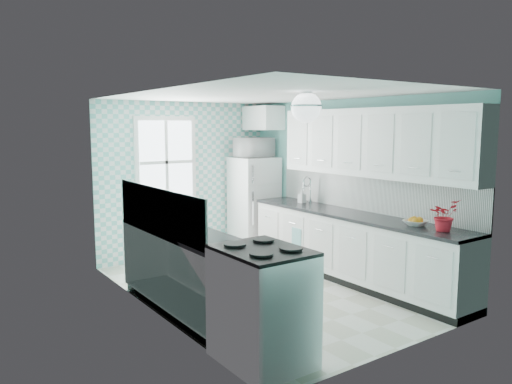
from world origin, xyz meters
TOP-DOWN VIEW (x-y plane):
  - floor at (0.00, 0.00)m, footprint 3.00×4.40m
  - ceiling at (0.00, 0.00)m, footprint 3.00×4.40m
  - wall_back at (0.00, 2.21)m, footprint 3.00×0.02m
  - wall_front at (0.00, -2.21)m, footprint 3.00×0.02m
  - wall_left at (-1.51, 0.00)m, footprint 0.02×4.40m
  - wall_right at (1.51, 0.00)m, footprint 0.02×4.40m
  - accent_wall at (0.00, 2.19)m, footprint 3.00×0.01m
  - window at (-0.35, 2.16)m, footprint 1.04×0.05m
  - backsplash_right at (1.49, -0.40)m, footprint 0.02×3.60m
  - backsplash_left at (-1.49, -0.07)m, footprint 0.02×2.15m
  - upper_cabinets_right at (1.33, -0.60)m, footprint 0.33×3.20m
  - upper_cabinet_fridge at (1.30, 1.83)m, footprint 0.40×0.74m
  - ceiling_light at (0.00, -0.80)m, footprint 0.34×0.34m
  - base_cabinets_right at (1.20, -0.40)m, footprint 0.60×3.60m
  - countertop_right at (1.19, -0.40)m, footprint 0.63×3.60m
  - base_cabinets_left at (-1.20, -0.07)m, footprint 0.60×2.15m
  - countertop_left at (-1.19, -0.07)m, footprint 0.63×2.15m
  - fridge at (1.11, 1.82)m, footprint 0.69×0.69m
  - stove at (-1.20, -1.63)m, footprint 0.69×0.86m
  - sink at (1.20, 0.67)m, footprint 0.48×0.41m
  - rug at (0.21, 0.71)m, footprint 0.83×1.13m
  - dish_towel at (0.89, 0.41)m, footprint 0.04×0.21m
  - fruit_bowl at (1.20, -1.42)m, footprint 0.30×0.30m
  - potted_plant at (1.20, -1.80)m, footprint 0.33×0.29m
  - soap_bottle at (1.25, 0.73)m, footprint 0.10×0.11m
  - microwave at (1.11, 1.82)m, footprint 0.60×0.41m

SIDE VIEW (x-z plane):
  - floor at x=0.00m, z-range -0.02..0.00m
  - rug at x=0.21m, z-range 0.00..0.02m
  - base_cabinets_right at x=1.20m, z-range 0.00..0.90m
  - base_cabinets_left at x=-1.20m, z-range 0.00..0.90m
  - dish_towel at x=0.89m, z-range 0.32..0.64m
  - stove at x=-1.20m, z-range 0.02..1.06m
  - fridge at x=1.11m, z-range 0.00..1.59m
  - countertop_right at x=1.19m, z-range 0.90..0.94m
  - countertop_left at x=-1.19m, z-range 0.90..0.94m
  - sink at x=1.20m, z-range 0.67..1.20m
  - fruit_bowl at x=1.20m, z-range 0.94..1.01m
  - soap_bottle at x=1.25m, z-range 0.94..1.15m
  - potted_plant at x=1.20m, z-range 0.94..1.30m
  - backsplash_right at x=1.49m, z-range 0.94..1.45m
  - backsplash_left at x=-1.49m, z-range 0.94..1.45m
  - wall_back at x=0.00m, z-range 0.00..2.50m
  - wall_front at x=0.00m, z-range 0.00..2.50m
  - wall_left at x=-1.51m, z-range 0.00..2.50m
  - wall_right at x=1.51m, z-range 0.00..2.50m
  - accent_wall at x=0.00m, z-range 0.00..2.50m
  - window at x=-0.35m, z-range 0.83..2.27m
  - microwave at x=1.11m, z-range 1.59..1.92m
  - upper_cabinets_right at x=1.33m, z-range 1.45..2.35m
  - upper_cabinet_fridge at x=1.30m, z-range 2.05..2.45m
  - ceiling_light at x=0.00m, z-range 2.15..2.50m
  - ceiling at x=0.00m, z-range 2.50..2.52m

